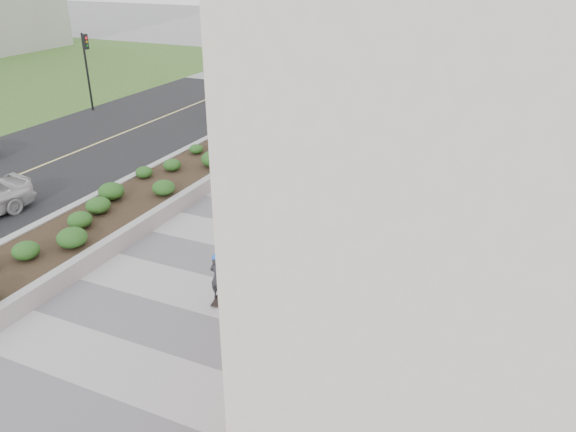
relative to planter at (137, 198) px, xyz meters
name	(u,v)px	position (x,y,z in m)	size (l,w,h in m)	color
ground	(139,382)	(5.50, -7.00, -0.42)	(160.00, 160.00, 0.00)	gray
walkway	(214,307)	(5.50, -4.00, -0.41)	(8.00, 36.00, 0.01)	#A8A8AD
building	(554,124)	(12.48, 1.98, 3.56)	(6.04, 24.08, 8.00)	beige
planter	(137,198)	(0.00, 0.00, 0.00)	(3.00, 18.00, 0.90)	#9E9EA0
street	(3,181)	(-6.50, 0.00, -0.42)	(10.00, 40.00, 0.00)	black
traffic_signal_near	(239,72)	(-1.73, 10.50, 2.34)	(0.33, 0.28, 4.20)	black
traffic_signal_far	(87,60)	(-10.93, 10.00, 2.34)	(0.33, 0.28, 4.20)	black
manhole_cover	(232,312)	(6.00, -4.00, -0.42)	(0.44, 0.44, 0.01)	#595654
skateboarder	(218,277)	(5.46, -3.71, 0.28)	(0.47, 0.74, 1.37)	beige
car_dark	(245,98)	(-3.00, 13.32, 0.35)	(2.15, 5.30, 1.54)	black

